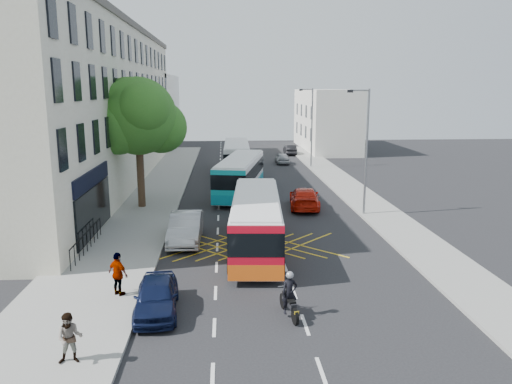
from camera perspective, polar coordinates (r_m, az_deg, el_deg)
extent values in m
plane|color=black|center=(20.98, 4.30, -11.21)|extent=(120.00, 120.00, 0.00)
cube|color=gray|center=(35.53, -12.87, -1.70)|extent=(5.00, 70.00, 0.15)
cube|color=gray|center=(36.54, 12.74, -1.32)|extent=(3.00, 70.00, 0.15)
cube|color=beige|center=(45.06, -18.36, 9.06)|extent=(8.00, 45.00, 13.00)
cube|color=#59544C|center=(45.31, -18.94, 17.61)|extent=(8.30, 45.00, 0.50)
cube|color=black|center=(28.45, -18.25, 1.51)|extent=(0.12, 7.00, 0.90)
cube|color=black|center=(28.81, -18.02, -2.01)|extent=(0.12, 7.00, 2.60)
cube|color=silver|center=(75.02, -12.47, 9.09)|extent=(8.00, 20.00, 10.00)
cube|color=silver|center=(68.64, 7.96, 8.19)|extent=(6.00, 18.00, 8.00)
cylinder|color=#382619|center=(35.08, -13.04, 1.91)|extent=(0.50, 0.50, 4.40)
sphere|color=#1E5F1B|center=(34.64, -13.35, 8.44)|extent=(5.20, 5.20, 5.20)
sphere|color=#1E5F1B|center=(35.28, -10.82, 7.30)|extent=(3.60, 3.60, 3.60)
sphere|color=#1E5F1B|center=(34.31, -15.46, 7.30)|extent=(3.80, 3.80, 3.80)
sphere|color=#1E5F1B|center=(33.23, -12.74, 9.38)|extent=(3.40, 3.40, 3.40)
sphere|color=#1E5F1B|center=(35.82, -14.42, 10.09)|extent=(3.20, 3.20, 3.20)
cylinder|color=slate|center=(32.66, 12.50, 4.42)|extent=(0.14, 0.14, 8.00)
cylinder|color=slate|center=(32.25, 11.77, 11.31)|extent=(1.20, 0.10, 0.10)
cube|color=black|center=(32.10, 10.72, 11.26)|extent=(0.35, 0.15, 0.18)
cylinder|color=slate|center=(52.07, 6.40, 7.28)|extent=(0.14, 0.14, 8.00)
cylinder|color=slate|center=(51.81, 5.83, 11.59)|extent=(1.20, 0.10, 0.10)
cube|color=black|center=(51.72, 5.16, 11.55)|extent=(0.35, 0.15, 0.18)
cube|color=silver|center=(25.43, 0.03, -3.35)|extent=(2.98, 10.26, 2.44)
cube|color=silver|center=(25.13, 0.03, -0.56)|extent=(2.78, 10.04, 0.11)
cube|color=black|center=(25.35, 0.03, -2.60)|extent=(3.04, 10.32, 1.01)
cube|color=#DF5512|center=(25.67, 0.03, -5.19)|extent=(3.03, 10.31, 0.69)
cube|color=red|center=(20.61, 0.00, -6.95)|extent=(2.34, 0.26, 2.30)
cube|color=#FF0C0C|center=(20.84, -2.51, -8.63)|extent=(0.25, 0.08, 0.25)
cube|color=#FF0C0C|center=(20.83, 2.50, -8.63)|extent=(0.25, 0.08, 0.25)
cylinder|color=black|center=(28.42, -2.29, -4.09)|extent=(0.31, 0.84, 0.83)
cylinder|color=black|center=(28.42, 2.36, -4.09)|extent=(0.31, 0.84, 0.83)
cylinder|color=black|center=(22.56, -2.95, -8.38)|extent=(0.31, 0.84, 0.83)
cylinder|color=black|center=(22.55, 2.96, -8.38)|extent=(0.31, 0.84, 0.83)
cube|color=silver|center=(38.70, -1.81, 1.97)|extent=(4.31, 10.65, 2.50)
cube|color=silver|center=(38.50, -1.82, 3.87)|extent=(4.08, 10.41, 0.11)
cube|color=black|center=(38.64, -1.82, 2.48)|extent=(4.38, 10.72, 1.04)
cube|color=#0C8597|center=(38.86, -1.80, 0.70)|extent=(4.37, 10.71, 0.71)
cube|color=#0DA0A5|center=(33.69, -3.20, 0.51)|extent=(2.38, 0.56, 2.36)
cube|color=#FF0C0C|center=(33.99, -4.73, -0.55)|extent=(0.26, 0.11, 0.25)
cube|color=#FF0C0C|center=(33.66, -1.63, -0.63)|extent=(0.26, 0.11, 0.25)
cylinder|color=black|center=(41.85, -2.79, 1.10)|extent=(0.42, 0.89, 0.85)
cylinder|color=black|center=(41.50, 0.43, 1.02)|extent=(0.42, 0.89, 0.85)
cylinder|color=black|center=(35.76, -4.55, -0.78)|extent=(0.42, 0.89, 0.85)
cylinder|color=black|center=(35.36, -0.80, -0.88)|extent=(0.42, 0.89, 0.85)
cube|color=silver|center=(49.44, -2.23, 4.10)|extent=(2.58, 10.39, 2.49)
cube|color=silver|center=(49.28, -2.24, 5.59)|extent=(2.39, 10.18, 0.11)
cube|color=black|center=(49.39, -2.23, 4.51)|extent=(2.64, 10.45, 1.03)
cube|color=#0DA898|center=(49.56, -2.22, 3.11)|extent=(2.63, 10.44, 0.71)
cube|color=white|center=(44.34, -2.20, 3.24)|extent=(2.39, 0.15, 2.35)
cube|color=#FF0C0C|center=(44.44, -3.38, 2.39)|extent=(0.25, 0.07, 0.25)
cube|color=#FF0C0C|center=(44.45, -1.00, 2.41)|extent=(0.25, 0.07, 0.25)
cylinder|color=black|center=(52.40, -3.52, 3.26)|extent=(0.28, 0.85, 0.85)
cylinder|color=black|center=(52.41, -0.95, 3.28)|extent=(0.28, 0.85, 0.85)
cylinder|color=black|center=(46.18, -3.65, 2.10)|extent=(0.28, 0.85, 0.85)
cylinder|color=black|center=(46.19, -0.74, 2.12)|extent=(0.28, 0.85, 0.85)
cylinder|color=black|center=(18.16, 4.49, -14.02)|extent=(0.22, 0.60, 0.59)
cylinder|color=black|center=(19.34, 3.13, -12.32)|extent=(0.22, 0.60, 0.59)
cube|color=black|center=(18.63, 3.80, -12.38)|extent=(0.41, 1.12, 0.20)
cube|color=black|center=(18.76, 3.58, -11.64)|extent=(0.33, 0.45, 0.18)
cube|color=black|center=(18.38, 4.03, -12.32)|extent=(0.32, 0.49, 0.09)
cylinder|color=slate|center=(19.16, 3.18, -11.42)|extent=(0.13, 0.40, 0.77)
cylinder|color=slate|center=(18.91, 3.33, -10.69)|extent=(0.55, 0.14, 0.04)
cube|color=gold|center=(17.93, 4.67, -13.62)|extent=(0.17, 0.05, 0.12)
imported|color=black|center=(18.45, 3.86, -11.41)|extent=(0.64, 0.48, 1.58)
sphere|color=#99999E|center=(18.19, 3.89, -9.46)|extent=(0.27, 0.27, 0.27)
imported|color=black|center=(19.17, -11.31, -11.57)|extent=(1.79, 3.94, 1.31)
imported|color=#A4A8AC|center=(27.27, -8.04, -4.07)|extent=(1.72, 4.79, 1.57)
imported|color=red|center=(34.77, 5.55, -0.68)|extent=(2.53, 5.09, 1.42)
imported|color=#404147|center=(64.00, -1.81, 4.98)|extent=(2.23, 4.36, 1.18)
imported|color=#94969B|center=(55.21, 2.99, 3.88)|extent=(1.45, 3.53, 1.20)
imported|color=black|center=(62.82, 3.90, 4.85)|extent=(1.34, 3.76, 1.24)
imported|color=gray|center=(16.32, -20.50, -15.39)|extent=(0.82, 0.67, 1.57)
imported|color=gray|center=(20.58, -15.48, -9.02)|extent=(1.07, 0.97, 1.75)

